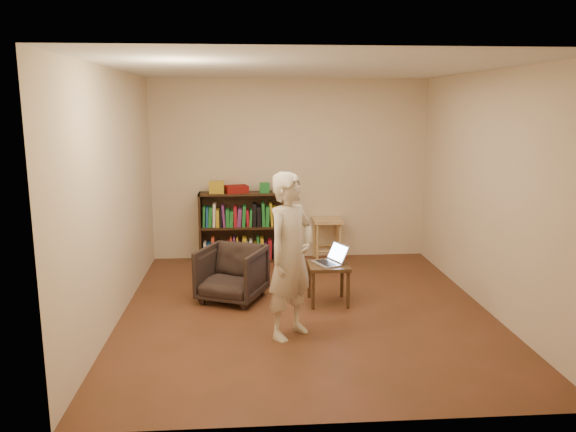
{
  "coord_description": "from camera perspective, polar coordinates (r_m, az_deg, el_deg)",
  "views": [
    {
      "loc": [
        -0.63,
        -5.85,
        2.24
      ],
      "look_at": [
        -0.17,
        0.35,
        1.0
      ],
      "focal_mm": 35.0,
      "sensor_mm": 36.0,
      "label": 1
    }
  ],
  "objects": [
    {
      "name": "ceiling",
      "position": [
        5.9,
        1.97,
        14.8
      ],
      "size": [
        4.5,
        4.5,
        0.0
      ],
      "primitive_type": "plane",
      "color": "silver",
      "rests_on": "wall_back"
    },
    {
      "name": "box_yellow",
      "position": [
        8.0,
        -7.27,
        2.91
      ],
      "size": [
        0.21,
        0.15,
        0.17
      ],
      "primitive_type": "cube",
      "rotation": [
        0.0,
        0.0,
        -0.0
      ],
      "color": "gold",
      "rests_on": "bookshelf"
    },
    {
      "name": "armchair",
      "position": [
        6.54,
        -5.73,
        -5.85
      ],
      "size": [
        0.9,
        0.91,
        0.63
      ],
      "primitive_type": "imported",
      "rotation": [
        0.0,
        0.0,
        -0.41
      ],
      "color": "black",
      "rests_on": "floor"
    },
    {
      "name": "wall_right",
      "position": [
        6.49,
        19.75,
        2.31
      ],
      "size": [
        0.0,
        4.5,
        4.5
      ],
      "primitive_type": "plane",
      "rotation": [
        1.57,
        0.0,
        -1.57
      ],
      "color": "beige",
      "rests_on": "floor"
    },
    {
      "name": "wall_back",
      "position": [
        8.18,
        0.2,
        4.71
      ],
      "size": [
        4.0,
        0.0,
        4.0
      ],
      "primitive_type": "plane",
      "rotation": [
        1.57,
        0.0,
        0.0
      ],
      "color": "beige",
      "rests_on": "floor"
    },
    {
      "name": "person",
      "position": [
        5.39,
        0.26,
        -4.09
      ],
      "size": [
        0.69,
        0.69,
        1.62
      ],
      "primitive_type": "imported",
      "rotation": [
        0.0,
        0.0,
        0.8
      ],
      "color": "beige",
      "rests_on": "floor"
    },
    {
      "name": "side_table",
      "position": [
        6.41,
        4.1,
        -5.56
      ],
      "size": [
        0.45,
        0.45,
        0.46
      ],
      "color": "#312010",
      "rests_on": "floor"
    },
    {
      "name": "red_cloth",
      "position": [
        8.02,
        -5.25,
        2.74
      ],
      "size": [
        0.35,
        0.3,
        0.1
      ],
      "primitive_type": "cube",
      "rotation": [
        0.0,
        0.0,
        0.26
      ],
      "color": "maroon",
      "rests_on": "bookshelf"
    },
    {
      "name": "box_green",
      "position": [
        8.01,
        -2.39,
        2.89
      ],
      "size": [
        0.15,
        0.15,
        0.14
      ],
      "primitive_type": "cube",
      "rotation": [
        0.0,
        0.0,
        -0.08
      ],
      "color": "#207931",
      "rests_on": "bookshelf"
    },
    {
      "name": "stool",
      "position": [
        8.16,
        4.01,
        -1.11
      ],
      "size": [
        0.42,
        0.42,
        0.61
      ],
      "color": "#AA7B52",
      "rests_on": "floor"
    },
    {
      "name": "wall_left",
      "position": [
        6.08,
        -17.21,
        1.91
      ],
      "size": [
        0.0,
        4.5,
        4.5
      ],
      "primitive_type": "plane",
      "rotation": [
        1.57,
        0.0,
        1.57
      ],
      "color": "beige",
      "rests_on": "floor"
    },
    {
      "name": "box_white",
      "position": [
        8.06,
        -1.18,
        2.77
      ],
      "size": [
        0.11,
        0.11,
        0.09
      ],
      "primitive_type": "cube",
      "rotation": [
        0.0,
        0.0,
        0.02
      ],
      "color": "white",
      "rests_on": "bookshelf"
    },
    {
      "name": "bookshelf",
      "position": [
        8.15,
        -4.75,
        -1.5
      ],
      "size": [
        1.2,
        0.3,
        1.0
      ],
      "color": "black",
      "rests_on": "floor"
    },
    {
      "name": "floor",
      "position": [
        6.3,
        1.81,
        -9.53
      ],
      "size": [
        4.5,
        4.5,
        0.0
      ],
      "primitive_type": "plane",
      "color": "#482C17",
      "rests_on": "ground"
    },
    {
      "name": "laptop",
      "position": [
        6.4,
        4.38,
        -4.37
      ],
      "size": [
        0.43,
        0.42,
        0.22
      ],
      "rotation": [
        0.0,
        0.0,
        -1.15
      ],
      "color": "silver",
      "rests_on": "side_table"
    }
  ]
}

